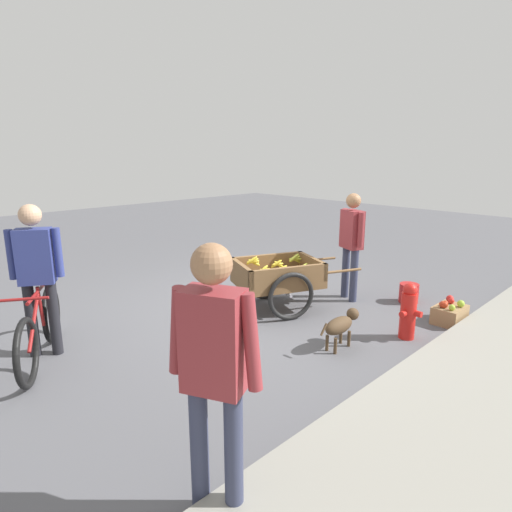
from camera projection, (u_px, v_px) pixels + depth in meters
ground_plane at (242, 308)px, 5.98m from camera, size 24.00×24.00×0.00m
fruit_cart at (278, 278)px, 5.87m from camera, size 1.82×1.35×0.74m
vendor_person at (352, 237)px, 6.15m from camera, size 0.32×0.50×1.55m
bicycle at (40, 329)px, 4.40m from camera, size 0.91×1.45×0.85m
cyclist_person at (36, 267)px, 4.40m from camera, size 0.46×0.35×1.62m
dog at (341, 325)px, 4.73m from camera, size 0.67×0.19×0.40m
fire_hydrant at (408, 311)px, 4.95m from camera, size 0.25×0.25×0.67m
plastic_bucket at (409, 293)px, 6.20m from camera, size 0.27×0.27×0.27m
apple_crate at (450, 313)px, 5.45m from camera, size 0.44×0.32×0.31m
bystander_person at (214, 361)px, 2.37m from camera, size 0.33×0.54×1.67m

